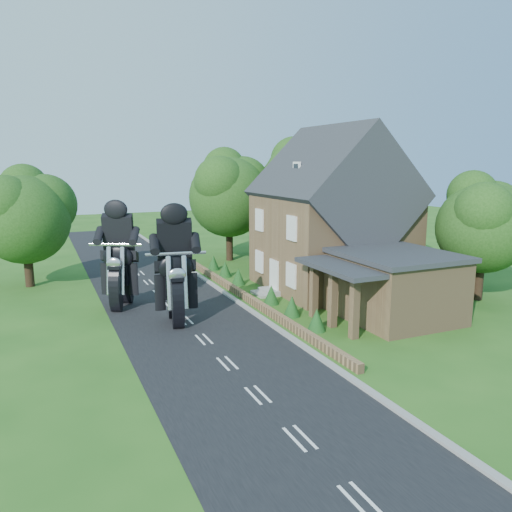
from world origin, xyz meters
name	(u,v)px	position (x,y,z in m)	size (l,w,h in m)	color
ground	(204,340)	(0.00, 0.00, 0.00)	(120.00, 120.00, 0.00)	#265417
road	(204,339)	(0.00, 0.00, 0.01)	(7.00, 80.00, 0.02)	black
kerb	(276,328)	(3.65, 0.00, 0.06)	(0.30, 80.00, 0.12)	gray
garden_wall	(248,298)	(4.30, 5.00, 0.20)	(0.30, 22.00, 0.40)	#93704B
house	(332,220)	(10.49, 6.00, 4.34)	(9.54, 8.64, 10.24)	#93704B
annex	(392,285)	(9.87, -0.80, 1.77)	(7.05, 5.94, 3.44)	#93704B
tree_annex_side	(487,219)	(17.13, 0.10, 4.69)	(5.64, 5.20, 7.48)	black
tree_house_right	(386,201)	(16.65, 8.62, 5.19)	(6.51, 6.00, 8.40)	black
tree_behind_house	(305,183)	(14.18, 16.14, 6.23)	(7.81, 7.20, 10.08)	black
tree_behind_left	(233,190)	(8.16, 17.13, 5.73)	(6.94, 6.40, 9.16)	black
tree_far_road	(31,211)	(-6.86, 14.11, 4.84)	(6.08, 5.60, 7.84)	black
shrub_a	(317,320)	(5.30, -1.00, 0.55)	(0.90, 0.90, 1.10)	#133E15
shrub_b	(292,306)	(5.30, 1.50, 0.55)	(0.90, 0.90, 1.10)	#133E15
shrub_c	(271,295)	(5.30, 4.00, 0.55)	(0.90, 0.90, 1.10)	#133E15
shrub_d	(238,276)	(5.30, 9.00, 0.55)	(0.90, 0.90, 1.10)	#133E15
shrub_e	(225,269)	(5.30, 11.50, 0.55)	(0.90, 0.90, 1.10)	#133E15
shrub_f	(213,263)	(5.30, 14.00, 0.55)	(0.90, 0.90, 1.10)	#133E15
motorcycle_lead	(176,306)	(-0.52, 2.74, 0.90)	(0.49, 1.94, 1.80)	black
motorcycle_follow	(121,292)	(-2.58, 6.67, 0.89)	(0.49, 1.92, 1.79)	black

